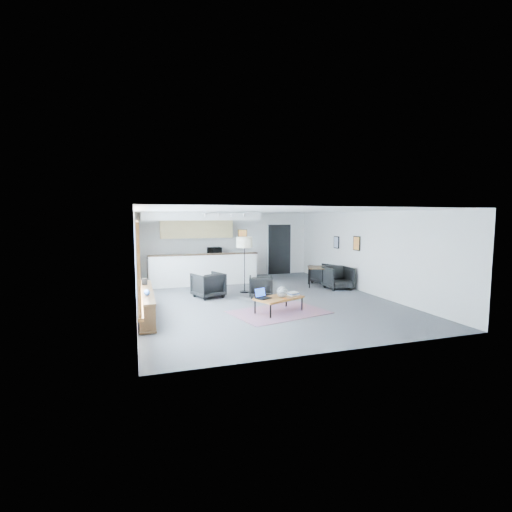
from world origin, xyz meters
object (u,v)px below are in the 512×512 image
object	(u,v)px
laptop	(262,295)
armchair_left	(208,284)
coffee_table	(279,298)
dining_chair_far	(323,274)
microwave	(214,250)
book_stack	(293,294)
floor_lamp	(244,244)
dining_table	(320,269)
dining_chair_near	(338,279)
armchair_right	(261,285)
ceramic_pot	(282,292)

from	to	relation	value
laptop	armchair_left	xyz separation A→B (m)	(-0.92, 2.30, -0.06)
coffee_table	dining_chair_far	size ratio (longest dim) A/B	2.09
microwave	book_stack	bearing A→B (deg)	-82.80
floor_lamp	dining_chair_far	xyz separation A→B (m)	(3.19, 0.66, -1.22)
floor_lamp	dining_table	size ratio (longest dim) A/B	1.67
laptop	dining_table	xyz separation A→B (m)	(3.12, 2.88, 0.15)
book_stack	dining_table	distance (m)	3.60
dining_table	dining_chair_near	bearing A→B (deg)	-60.85
floor_lamp	microwave	distance (m)	3.09
floor_lamp	dining_chair_far	distance (m)	3.48
laptop	armchair_right	size ratio (longest dim) A/B	0.62
ceramic_pot	armchair_right	distance (m)	1.94
floor_lamp	book_stack	bearing A→B (deg)	-78.44
laptop	armchair_right	distance (m)	1.96
laptop	armchair_left	distance (m)	2.48
armchair_left	dining_table	xyz separation A→B (m)	(4.04, 0.58, 0.21)
book_stack	microwave	xyz separation A→B (m)	(-0.90, 5.67, 0.67)
coffee_table	armchair_right	distance (m)	1.89
coffee_table	book_stack	bearing A→B (deg)	-10.66
floor_lamp	dining_chair_far	size ratio (longest dim) A/B	2.72
ceramic_pot	floor_lamp	bearing A→B (deg)	93.87
book_stack	dining_chair_near	size ratio (longest dim) A/B	0.50
armchair_right	dining_chair_near	bearing A→B (deg)	-154.44
ceramic_pot	dining_table	distance (m)	3.92
armchair_right	book_stack	bearing A→B (deg)	116.70
laptop	microwave	world-z (taller)	microwave
dining_table	microwave	size ratio (longest dim) A/B	2.00
armchair_left	dining_table	size ratio (longest dim) A/B	0.78
dining_chair_far	floor_lamp	bearing A→B (deg)	-10.14
dining_table	dining_chair_near	xyz separation A→B (m)	(0.36, -0.64, -0.27)
ceramic_pot	microwave	world-z (taller)	microwave
floor_lamp	coffee_table	bearing A→B (deg)	-87.63
coffee_table	microwave	bearing A→B (deg)	71.27
microwave	coffee_table	bearing A→B (deg)	-87.13
ceramic_pot	armchair_left	bearing A→B (deg)	121.50
microwave	dining_chair_near	bearing A→B (deg)	-46.83
armchair_left	armchair_right	world-z (taller)	armchair_left
floor_lamp	dining_chair_near	xyz separation A→B (m)	(3.14, -0.46, -1.19)
book_stack	dining_chair_far	bearing A→B (deg)	51.14
microwave	armchair_left	bearing A→B (deg)	-106.51
laptop	dining_chair_near	xyz separation A→B (m)	(3.47, 2.24, -0.11)
laptop	ceramic_pot	bearing A→B (deg)	-31.79
armchair_right	dining_chair_far	world-z (taller)	armchair_right
dining_chair_near	microwave	distance (m)	5.00
laptop	ceramic_pot	xyz separation A→B (m)	(0.53, -0.07, 0.06)
laptop	floor_lamp	distance (m)	2.93
dining_table	armchair_right	bearing A→B (deg)	-157.92
ceramic_pot	dining_chair_near	xyz separation A→B (m)	(2.95, 2.30, -0.18)
armchair_left	microwave	distance (m)	3.62
armchair_left	dining_chair_far	size ratio (longest dim) A/B	1.26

